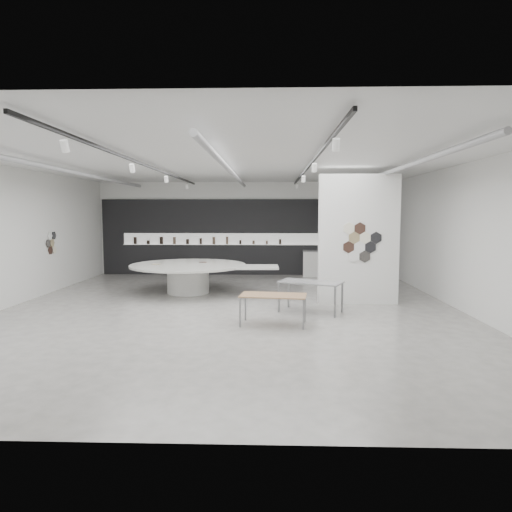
{
  "coord_description": "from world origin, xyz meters",
  "views": [
    {
      "loc": [
        1.05,
        -11.77,
        2.53
      ],
      "look_at": [
        0.64,
        1.2,
        1.31
      ],
      "focal_mm": 32.0,
      "sensor_mm": 36.0,
      "label": 1
    }
  ],
  "objects_px": {
    "display_island": "(191,274)",
    "kitchen_counter": "(325,263)",
    "sample_table_stone": "(311,284)",
    "partition_column": "(358,240)",
    "sample_table_wood": "(273,297)"
  },
  "relations": [
    {
      "from": "partition_column",
      "to": "kitchen_counter",
      "type": "height_order",
      "value": "partition_column"
    },
    {
      "from": "partition_column",
      "to": "display_island",
      "type": "relative_size",
      "value": 0.76
    },
    {
      "from": "display_island",
      "to": "kitchen_counter",
      "type": "xyz_separation_m",
      "value": [
        4.74,
        4.04,
        -0.08
      ]
    },
    {
      "from": "partition_column",
      "to": "kitchen_counter",
      "type": "bearing_deg",
      "value": 92.47
    },
    {
      "from": "sample_table_stone",
      "to": "kitchen_counter",
      "type": "bearing_deg",
      "value": 80.06
    },
    {
      "from": "display_island",
      "to": "kitchen_counter",
      "type": "distance_m",
      "value": 6.23
    },
    {
      "from": "sample_table_wood",
      "to": "sample_table_stone",
      "type": "xyz_separation_m",
      "value": [
        0.96,
        1.34,
        0.09
      ]
    },
    {
      "from": "display_island",
      "to": "sample_table_wood",
      "type": "relative_size",
      "value": 3.03
    },
    {
      "from": "partition_column",
      "to": "sample_table_wood",
      "type": "distance_m",
      "value": 3.7
    },
    {
      "from": "partition_column",
      "to": "sample_table_wood",
      "type": "xyz_separation_m",
      "value": [
        -2.38,
        -2.58,
        -1.16
      ]
    },
    {
      "from": "partition_column",
      "to": "kitchen_counter",
      "type": "xyz_separation_m",
      "value": [
        -0.24,
        5.51,
        -1.28
      ]
    },
    {
      "from": "partition_column",
      "to": "sample_table_stone",
      "type": "relative_size",
      "value": 2.08
    },
    {
      "from": "sample_table_wood",
      "to": "kitchen_counter",
      "type": "height_order",
      "value": "kitchen_counter"
    },
    {
      "from": "partition_column",
      "to": "sample_table_stone",
      "type": "distance_m",
      "value": 2.17
    },
    {
      "from": "display_island",
      "to": "sample_table_stone",
      "type": "relative_size",
      "value": 2.73
    }
  ]
}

